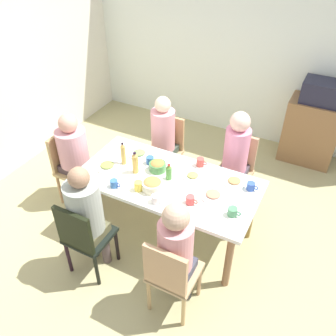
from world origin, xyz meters
TOP-DOWN VIEW (x-y plane):
  - ground_plane at (0.00, 0.00)m, footprint 5.75×5.75m
  - wall_back at (0.00, 2.45)m, footprint 5.03×0.12m
  - dining_table at (0.00, 0.00)m, footprint 1.82×0.89m
  - chair_0 at (-0.45, 0.83)m, footprint 0.40×0.40m
  - person_0 at (-0.45, 0.74)m, footprint 0.30×0.30m
  - chair_1 at (-1.29, 0.00)m, footprint 0.40×0.40m
  - person_1 at (-1.20, 0.00)m, footprint 0.34×0.34m
  - chair_2 at (0.45, 0.83)m, footprint 0.40×0.40m
  - person_2 at (0.45, 0.74)m, footprint 0.30×0.30m
  - chair_3 at (-0.45, -0.83)m, footprint 0.40×0.40m
  - person_3 at (-0.45, -0.74)m, footprint 0.32×0.32m
  - chair_4 at (0.45, -0.83)m, footprint 0.40×0.40m
  - person_4 at (0.45, -0.74)m, footprint 0.30×0.30m
  - plate_0 at (0.49, -0.02)m, footprint 0.25×0.25m
  - plate_1 at (0.60, 0.27)m, footprint 0.23×0.23m
  - plate_2 at (0.20, 0.15)m, footprint 0.20×0.20m
  - plate_3 at (-0.66, -0.10)m, footprint 0.26×0.26m
  - plate_4 at (-0.48, 0.24)m, footprint 0.24×0.24m
  - bowl_0 at (-0.17, 0.09)m, footprint 0.17×0.17m
  - bowl_1 at (-0.07, -0.19)m, footprint 0.21×0.21m
  - cup_0 at (0.74, -0.17)m, footprint 0.12×0.09m
  - cup_1 at (-0.30, 0.16)m, footprint 0.12×0.08m
  - cup_2 at (0.05, -0.34)m, footprint 0.12×0.08m
  - cup_3 at (0.19, 0.37)m, footprint 0.12×0.08m
  - cup_4 at (0.78, 0.24)m, footprint 0.11×0.08m
  - cup_5 at (0.34, -0.21)m, footprint 0.12×0.08m
  - cup_6 at (-0.42, -0.33)m, footprint 0.11×0.08m
  - cup_7 at (-0.18, -0.27)m, footprint 0.12×0.08m
  - bottle_0 at (-0.00, 0.02)m, footprint 0.06×0.06m
  - bottle_1 at (-0.54, 0.03)m, footprint 0.05×0.05m
  - bottle_2 at (-0.35, -0.04)m, footprint 0.06×0.06m
  - side_cabinet at (1.08, 2.15)m, footprint 0.70×0.44m
  - microwave at (1.08, 2.15)m, footprint 0.48×0.36m

SIDE VIEW (x-z plane):
  - ground_plane at x=0.00m, z-range 0.00..0.00m
  - side_cabinet at x=1.08m, z-range 0.00..0.90m
  - chair_0 at x=-0.45m, z-range 0.06..0.96m
  - chair_1 at x=-1.29m, z-range 0.06..0.96m
  - chair_2 at x=0.45m, z-range 0.06..0.96m
  - chair_3 at x=-0.45m, z-range 0.06..0.96m
  - chair_4 at x=0.45m, z-range 0.06..0.96m
  - dining_table at x=0.00m, z-range 0.29..1.05m
  - person_1 at x=-1.20m, z-range 0.13..1.32m
  - person_0 at x=-0.45m, z-range 0.11..1.35m
  - person_4 at x=0.45m, z-range 0.12..1.35m
  - person_3 at x=-0.45m, z-range 0.12..1.37m
  - person_2 at x=0.45m, z-range 0.12..1.39m
  - plate_0 at x=0.49m, z-range 0.75..0.79m
  - plate_1 at x=0.60m, z-range 0.75..0.79m
  - plate_3 at x=-0.66m, z-range 0.75..0.79m
  - plate_4 at x=-0.48m, z-range 0.75..0.79m
  - plate_2 at x=0.20m, z-range 0.75..0.79m
  - cup_2 at x=0.05m, z-range 0.76..0.83m
  - cup_6 at x=-0.42m, z-range 0.76..0.83m
  - cup_1 at x=-0.30m, z-range 0.76..0.84m
  - cup_4 at x=0.78m, z-range 0.76..0.84m
  - cup_0 at x=0.74m, z-range 0.76..0.84m
  - cup_5 at x=0.34m, z-range 0.76..0.84m
  - cup_3 at x=0.19m, z-range 0.76..0.85m
  - cup_7 at x=-0.18m, z-range 0.76..0.85m
  - bowl_0 at x=-0.17m, z-range 0.76..0.86m
  - bowl_1 at x=-0.07m, z-range 0.76..0.86m
  - bottle_0 at x=0.00m, z-range 0.75..0.93m
  - bottle_2 at x=-0.35m, z-range 0.75..1.00m
  - bottle_1 at x=-0.54m, z-range 0.75..1.01m
  - microwave at x=1.08m, z-range 0.90..1.18m
  - wall_back at x=0.00m, z-range 0.00..2.60m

